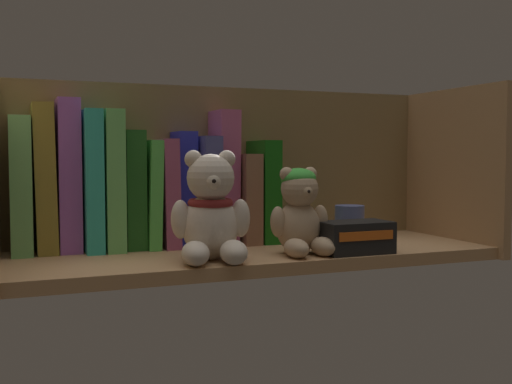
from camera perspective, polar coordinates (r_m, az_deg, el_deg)
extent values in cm
cube|color=tan|center=(101.07, -0.04, -5.97)|extent=(77.67, 25.89, 2.00)
cube|color=olive|center=(112.44, -2.60, 2.11)|extent=(80.07, 1.20, 29.82)
cube|color=tan|center=(120.20, 17.80, 2.03)|extent=(1.60, 28.29, 29.82)
cube|color=#68B567|center=(103.20, -21.09, 0.57)|extent=(3.21, 11.12, 21.54)
cube|color=olive|center=(103.26, -19.13, 1.19)|extent=(3.58, 10.24, 23.66)
cube|color=#9E57BF|center=(103.48, -17.10, 1.47)|extent=(3.46, 9.39, 24.49)
cube|color=#2EB3A3|center=(103.85, -15.18, 1.03)|extent=(2.75, 13.66, 22.72)
cube|color=#67C465|center=(104.27, -13.41, 1.08)|extent=(2.98, 13.50, 22.79)
cube|color=#215C20|center=(104.91, -11.53, 0.24)|extent=(3.18, 10.74, 19.59)
cube|color=#51C44F|center=(105.52, -9.93, -0.16)|extent=(2.59, 12.54, 18.01)
cube|color=#A44C76|center=(106.10, -8.52, -0.06)|extent=(2.87, 12.71, 18.27)
cube|color=#2A30C3|center=(106.83, -6.86, 0.33)|extent=(3.09, 9.09, 19.54)
cube|color=#4B4E96|center=(107.79, -5.09, 0.15)|extent=(3.15, 14.70, 18.73)
cube|color=#BD5888|center=(108.80, -3.24, 1.39)|extent=(3.88, 10.22, 23.34)
cube|color=#8B6047|center=(110.23, -1.40, -0.54)|extent=(3.11, 13.68, 15.76)
cube|color=#156214|center=(111.44, 0.31, 0.12)|extent=(3.26, 13.36, 18.12)
ellipsoid|color=beige|center=(91.07, -4.27, -3.24)|extent=(8.40, 7.71, 9.88)
sphere|color=beige|center=(90.02, -4.25, 1.33)|extent=(7.03, 7.03, 7.03)
sphere|color=beige|center=(90.18, -5.85, 3.06)|extent=(2.64, 2.64, 2.64)
sphere|color=beige|center=(90.79, -2.75, 3.08)|extent=(2.64, 2.64, 2.64)
sphere|color=beige|center=(87.57, -4.04, 0.99)|extent=(2.64, 2.64, 2.64)
sphere|color=black|center=(86.65, -3.96, 1.01)|extent=(0.92, 0.92, 0.92)
ellipsoid|color=beige|center=(86.58, -5.66, -5.72)|extent=(5.07, 7.19, 3.51)
ellipsoid|color=beige|center=(87.29, -2.09, -5.63)|extent=(5.07, 7.19, 3.51)
ellipsoid|color=beige|center=(90.00, -7.04, -2.54)|extent=(3.32, 3.32, 5.71)
ellipsoid|color=beige|center=(91.11, -1.45, -2.45)|extent=(3.32, 3.32, 5.71)
torus|color=maroon|center=(90.72, -4.28, -1.01)|extent=(6.75, 6.75, 1.27)
ellipsoid|color=tan|center=(97.15, 3.95, -3.28)|extent=(7.07, 6.49, 8.32)
sphere|color=tan|center=(96.26, 4.08, 0.31)|extent=(5.91, 5.91, 5.91)
sphere|color=tan|center=(95.62, 2.86, 1.67)|extent=(2.22, 2.22, 2.22)
sphere|color=tan|center=(97.49, 5.06, 1.70)|extent=(2.22, 2.22, 2.22)
sphere|color=tan|center=(94.42, 4.65, 0.03)|extent=(2.22, 2.22, 2.22)
sphere|color=black|center=(93.73, 4.87, 0.04)|extent=(0.78, 0.78, 0.78)
ellipsoid|color=tan|center=(93.00, 3.79, -5.25)|extent=(3.44, 5.61, 2.96)
ellipsoid|color=tan|center=(95.12, 6.26, -5.07)|extent=(3.44, 5.61, 2.96)
ellipsoid|color=tan|center=(95.04, 2.05, -2.80)|extent=(2.45, 2.45, 4.80)
ellipsoid|color=tan|center=(98.41, 6.01, -2.60)|extent=(2.45, 2.45, 4.80)
ellipsoid|color=green|center=(96.56, 3.97, 1.28)|extent=(5.62, 5.62, 3.25)
cylinder|color=#4C5B99|center=(112.53, 8.70, -2.87)|extent=(5.34, 5.34, 6.44)
cube|color=black|center=(98.77, 9.18, -4.17)|extent=(11.21, 6.82, 5.04)
cube|color=orange|center=(95.74, 10.26, -4.04)|extent=(9.53, 0.16, 1.41)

